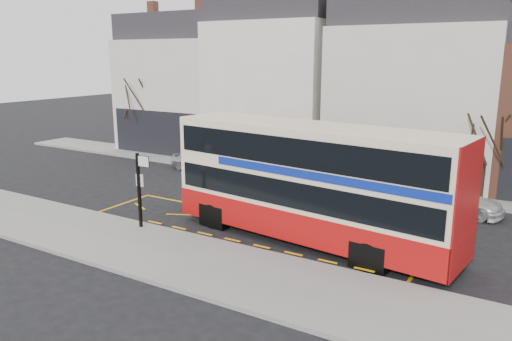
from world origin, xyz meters
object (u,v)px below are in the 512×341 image
Objects in this scene: car_white at (454,199)px; car_grey at (317,173)px; street_tree_left at (139,87)px; bus_stop_post at (140,183)px; car_silver at (198,161)px; street_tree_right at (488,125)px; double_decker_bus at (312,182)px.

car_grey is at bearing 87.95° from car_white.
street_tree_left reaches higher than car_grey.
bus_stop_post reaches higher than car_grey.
car_silver is 14.93m from car_white.
street_tree_right reaches higher than bus_stop_post.
street_tree_left is (-14.79, 1.94, 4.07)m from car_grey.
street_tree_right is (15.75, 1.88, 3.12)m from car_silver.
double_decker_bus is 6.86m from bus_stop_post.
double_decker_bus is 3.07× the size of car_silver.
car_silver is 0.68× the size of street_tree_right.
car_silver is at bearing 111.82° from bus_stop_post.
car_white is 0.78× the size of street_tree_right.
car_silver is at bearing -20.21° from street_tree_left.
street_tree_left is (-22.11, 3.16, 4.11)m from car_white.
street_tree_right reaches higher than car_white.
car_grey is 0.58× the size of street_tree_left.
street_tree_left is (-7.19, 2.65, 4.09)m from car_silver.
car_white is 22.71m from street_tree_left.
bus_stop_post is 13.89m from car_white.
street_tree_left reaches higher than bus_stop_post.
double_decker_bus is 13.19m from car_silver.
street_tree_right is (4.84, 9.07, 1.38)m from double_decker_bus.
street_tree_right is (11.25, 11.48, 1.77)m from bus_stop_post.
street_tree_right is at bearing -1.92° from street_tree_left.
bus_stop_post is at bearing -152.50° from double_decker_bus.
car_grey is 7.42m from car_white.
bus_stop_post is 0.44× the size of street_tree_left.
street_tree_right is at bearing -11.69° from car_white.
car_silver reaches higher than car_white.
car_white is (14.92, -0.51, -0.02)m from car_silver.
street_tree_left is 22.98m from street_tree_right.
street_tree_left is (-11.69, 12.24, 2.74)m from bus_stop_post.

